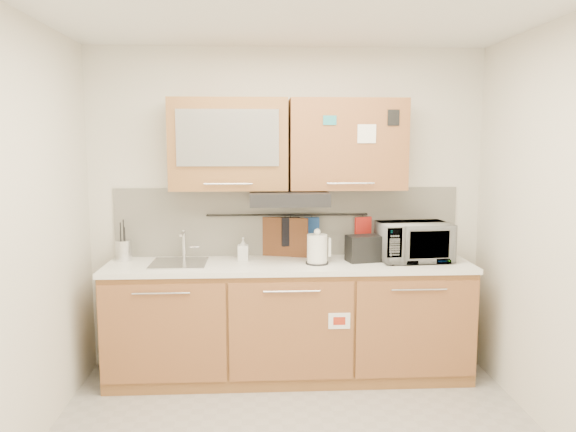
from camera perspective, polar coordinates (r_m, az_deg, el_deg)
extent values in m
plane|color=silver|center=(4.60, -0.09, 0.68)|extent=(3.20, 0.00, 3.20)
plane|color=silver|center=(3.40, -26.68, -2.61)|extent=(0.00, 3.00, 3.00)
cube|color=#9D6337|center=(4.50, 0.11, -10.72)|extent=(2.80, 0.60, 0.88)
cube|color=black|center=(4.64, 0.11, -15.30)|extent=(2.80, 0.54, 0.10)
cube|color=#9E6338|center=(4.25, -12.59, -11.62)|extent=(0.91, 0.02, 0.74)
cylinder|color=silver|center=(4.13, -12.77, -7.67)|extent=(0.41, 0.01, 0.01)
cube|color=#9E6338|center=(4.19, 0.36, -11.67)|extent=(0.91, 0.02, 0.74)
cylinder|color=silver|center=(4.08, 0.38, -7.67)|extent=(0.41, 0.01, 0.01)
cube|color=#9E6338|center=(4.35, 12.97, -11.16)|extent=(0.91, 0.02, 0.74)
cylinder|color=silver|center=(4.24, 13.19, -7.29)|extent=(0.41, 0.01, 0.01)
cube|color=white|center=(4.37, 0.12, -5.02)|extent=(2.82, 0.62, 0.04)
cube|color=silver|center=(4.61, -0.08, -0.57)|extent=(2.80, 0.02, 0.56)
cube|color=#9D6337|center=(4.40, -6.02, 7.24)|extent=(0.90, 0.35, 0.70)
cube|color=silver|center=(4.21, -6.16, 7.91)|extent=(0.76, 0.02, 0.42)
cube|color=#9E6338|center=(4.44, 6.01, 7.24)|extent=(0.90, 0.35, 0.70)
cube|color=white|center=(4.29, 8.01, 8.27)|extent=(0.14, 0.00, 0.14)
cube|color=black|center=(4.34, 0.08, 1.86)|extent=(0.60, 0.46, 0.10)
cube|color=silver|center=(4.41, -11.02, -4.84)|extent=(0.42, 0.40, 0.03)
cylinder|color=silver|center=(4.54, -10.53, -2.87)|extent=(0.03, 0.03, 0.24)
cylinder|color=silver|center=(4.44, -10.70, -1.79)|extent=(0.02, 0.18, 0.02)
cylinder|color=black|center=(4.56, -0.06, 0.11)|extent=(1.30, 0.02, 0.02)
cylinder|color=silver|center=(4.62, -16.35, -3.36)|extent=(0.17, 0.17, 0.16)
cylinder|color=black|center=(4.62, -16.61, -2.48)|extent=(0.01, 0.01, 0.30)
cylinder|color=black|center=(4.59, -16.22, -2.74)|extent=(0.01, 0.01, 0.27)
cylinder|color=black|center=(4.62, -16.32, -2.33)|extent=(0.01, 0.01, 0.32)
cylinder|color=black|center=(4.59, -16.62, -2.95)|extent=(0.01, 0.01, 0.24)
cylinder|color=silver|center=(4.31, 2.98, -3.39)|extent=(0.19, 0.19, 0.23)
sphere|color=silver|center=(4.29, 2.99, -1.62)|extent=(0.05, 0.05, 0.05)
cube|color=silver|center=(4.34, 4.19, -3.17)|extent=(0.03, 0.04, 0.14)
cylinder|color=black|center=(4.33, 2.97, -4.77)|extent=(0.18, 0.18, 0.01)
cube|color=black|center=(4.43, 7.76, -3.28)|extent=(0.30, 0.21, 0.21)
cube|color=black|center=(4.40, 7.20, -2.11)|extent=(0.10, 0.13, 0.01)
cube|color=black|center=(4.44, 8.36, -2.05)|extent=(0.10, 0.13, 0.01)
imported|color=#999999|center=(4.52, 12.66, -2.58)|extent=(0.57, 0.42, 0.30)
imported|color=#999999|center=(4.44, -4.58, -3.36)|extent=(0.08, 0.09, 0.18)
cube|color=brown|center=(4.58, -0.29, -3.05)|extent=(0.37, 0.14, 0.47)
cube|color=#1E458D|center=(4.58, 2.43, -1.37)|extent=(0.12, 0.04, 0.20)
cube|color=black|center=(4.57, 0.27, -1.61)|extent=(0.15, 0.08, 0.23)
cube|color=red|center=(4.63, 7.63, -1.20)|extent=(0.14, 0.07, 0.18)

